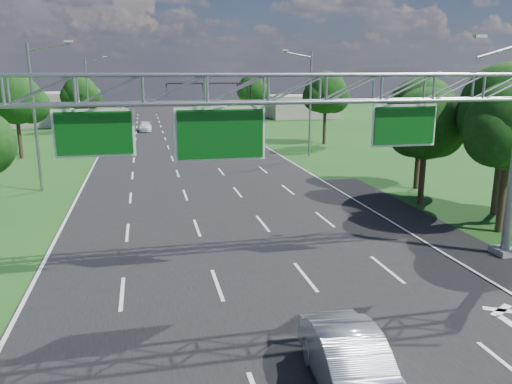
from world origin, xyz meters
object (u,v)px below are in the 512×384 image
object	(u,v)px
silver_sedan	(352,366)
box_truck	(220,114)
traffic_signal	(227,93)
sign_gantry	(268,105)

from	to	relation	value
silver_sedan	box_truck	size ratio (longest dim) A/B	0.53
box_truck	silver_sedan	bearing A→B (deg)	-88.91
traffic_signal	silver_sedan	world-z (taller)	traffic_signal
traffic_signal	box_truck	distance (m)	9.82
silver_sedan	sign_gantry	bearing A→B (deg)	95.78
silver_sedan	box_truck	bearing A→B (deg)	88.07
sign_gantry	traffic_signal	distance (m)	53.51
box_truck	traffic_signal	bearing A→B (deg)	-84.65
traffic_signal	silver_sedan	bearing A→B (deg)	-96.45
sign_gantry	box_truck	size ratio (longest dim) A/B	2.59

